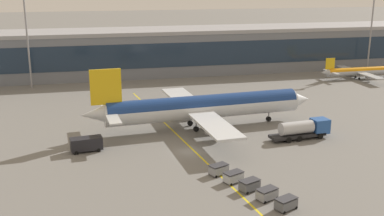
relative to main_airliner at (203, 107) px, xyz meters
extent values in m
plane|color=slate|center=(-5.39, -11.59, -4.02)|extent=(700.00, 700.00, 0.00)
cube|color=yellow|center=(-4.67, -9.59, -4.01)|extent=(10.17, 79.43, 0.01)
cube|color=slate|center=(-7.56, 53.74, 1.92)|extent=(191.50, 17.11, 11.87)
cube|color=#1E2D42|center=(-7.56, 45.12, 2.51)|extent=(185.76, 0.16, 6.65)
cube|color=#99999E|center=(-7.56, 53.74, 8.35)|extent=(195.33, 17.45, 1.00)
cylinder|color=silver|center=(0.27, 0.02, -0.15)|extent=(36.83, 6.63, 4.09)
cylinder|color=navy|center=(0.27, 0.02, 0.22)|extent=(36.09, 6.42, 3.93)
cone|color=silver|center=(19.97, 1.39, -0.15)|extent=(4.35, 4.16, 3.89)
cone|color=silver|center=(-19.63, -1.37, 0.26)|extent=(5.14, 3.81, 3.48)
cube|color=gold|center=(-17.50, -1.22, 4.96)|extent=(5.33, 0.73, 6.14)
cube|color=silver|center=(-17.29, 2.90, 0.46)|extent=(2.45, 6.67, 0.24)
cube|color=silver|center=(-16.72, -5.27, 0.46)|extent=(2.45, 6.67, 0.24)
cube|color=silver|center=(-1.90, 9.63, -0.46)|extent=(5.86, 15.68, 0.40)
cube|color=silver|center=(-0.55, -9.80, -0.46)|extent=(5.86, 15.68, 0.40)
cylinder|color=#939399|center=(-0.71, 6.94, -1.89)|extent=(3.30, 2.47, 2.25)
cylinder|color=#939399|center=(0.26, -6.97, -1.89)|extent=(3.30, 2.47, 2.25)
cylinder|color=black|center=(13.43, 0.94, -3.52)|extent=(1.03, 0.47, 1.00)
cylinder|color=slate|center=(13.43, 0.94, -2.61)|extent=(0.20, 0.20, 1.82)
cylinder|color=black|center=(-2.05, 1.70, -3.52)|extent=(1.03, 0.47, 1.00)
cylinder|color=slate|center=(-2.05, 1.70, -2.61)|extent=(0.20, 0.20, 1.82)
cylinder|color=black|center=(-1.79, -1.97, -3.52)|extent=(1.03, 0.47, 1.00)
cylinder|color=slate|center=(-1.79, -1.97, -2.61)|extent=(0.20, 0.20, 1.82)
cube|color=#232326|center=(14.24, -9.99, -3.27)|extent=(10.19, 3.45, 0.50)
cube|color=#26519E|center=(18.62, -9.57, -2.02)|extent=(3.03, 2.76, 2.50)
cube|color=black|center=(19.88, -9.45, -1.52)|extent=(0.38, 2.30, 1.12)
cylinder|color=#B7BABF|center=(13.96, -10.02, -1.92)|extent=(6.18, 2.77, 2.20)
cylinder|color=black|center=(17.95, -8.44, -3.52)|extent=(1.03, 0.44, 1.00)
cylinder|color=black|center=(18.18, -10.81, -3.52)|extent=(1.03, 0.44, 1.00)
cylinder|color=black|center=(13.83, -8.84, -3.52)|extent=(1.03, 0.44, 1.00)
cylinder|color=black|center=(14.06, -11.20, -3.52)|extent=(1.03, 0.44, 1.00)
cylinder|color=black|center=(11.74, -9.04, -3.52)|extent=(1.03, 0.44, 1.00)
cylinder|color=black|center=(11.97, -11.41, -3.52)|extent=(1.03, 0.44, 1.00)
cube|color=black|center=(-21.28, -7.61, -2.72)|extent=(5.22, 2.70, 2.00)
cube|color=black|center=(-20.04, -7.45, -2.37)|extent=(1.97, 2.09, 0.60)
cylinder|color=black|center=(-19.66, -6.45, -3.72)|extent=(0.63, 0.32, 0.60)
cylinder|color=black|center=(-19.42, -8.33, -3.72)|extent=(0.63, 0.32, 0.60)
cylinder|color=black|center=(-23.13, -6.88, -3.72)|extent=(0.63, 0.32, 0.60)
cylinder|color=black|center=(-22.90, -8.76, -3.72)|extent=(0.63, 0.32, 0.60)
cube|color=#595B60|center=(1.70, -33.13, -3.29)|extent=(2.98, 2.39, 1.10)
cube|color=#333338|center=(1.70, -33.13, -2.59)|extent=(3.04, 2.44, 0.10)
cylinder|color=black|center=(1.03, -34.22, -3.84)|extent=(0.38, 0.25, 0.36)
cylinder|color=black|center=(0.45, -32.84, -3.84)|extent=(0.38, 0.25, 0.36)
cylinder|color=black|center=(2.95, -33.42, -3.84)|extent=(0.38, 0.25, 0.36)
cylinder|color=black|center=(2.37, -32.03, -3.84)|extent=(0.38, 0.25, 0.36)
cube|color=gray|center=(0.47, -30.17, -3.29)|extent=(2.98, 2.39, 1.10)
cube|color=#333338|center=(0.47, -30.17, -2.59)|extent=(3.04, 2.44, 0.10)
cylinder|color=black|center=(-0.20, -31.27, -3.84)|extent=(0.38, 0.25, 0.36)
cylinder|color=black|center=(-0.78, -29.88, -3.84)|extent=(0.38, 0.25, 0.36)
cylinder|color=black|center=(1.72, -30.46, -3.84)|extent=(0.38, 0.25, 0.36)
cylinder|color=black|center=(1.14, -29.08, -3.84)|extent=(0.38, 0.25, 0.36)
cube|color=#595B60|center=(-0.77, -27.22, -3.29)|extent=(2.98, 2.39, 1.10)
cube|color=#333338|center=(-0.77, -27.22, -2.59)|extent=(3.04, 2.44, 0.10)
cylinder|color=black|center=(-1.44, -28.32, -3.84)|extent=(0.38, 0.25, 0.36)
cylinder|color=black|center=(-2.02, -26.93, -3.84)|extent=(0.38, 0.25, 0.36)
cylinder|color=black|center=(0.48, -27.51, -3.84)|extent=(0.38, 0.25, 0.36)
cylinder|color=black|center=(-0.10, -26.13, -3.84)|extent=(0.38, 0.25, 0.36)
cube|color=#B2B7BC|center=(-2.01, -24.27, -3.29)|extent=(2.98, 2.39, 1.10)
cube|color=#333338|center=(-2.01, -24.27, -2.59)|extent=(3.04, 2.44, 0.10)
cylinder|color=black|center=(-2.68, -25.37, -3.84)|extent=(0.38, 0.25, 0.36)
cylinder|color=black|center=(-3.25, -23.98, -3.84)|extent=(0.38, 0.25, 0.36)
cylinder|color=black|center=(-0.76, -24.56, -3.84)|extent=(0.38, 0.25, 0.36)
cylinder|color=black|center=(-1.34, -23.18, -3.84)|extent=(0.38, 0.25, 0.36)
cube|color=gray|center=(-3.24, -21.32, -3.29)|extent=(2.98, 2.39, 1.10)
cube|color=#333338|center=(-3.24, -21.32, -2.59)|extent=(3.04, 2.44, 0.10)
cylinder|color=black|center=(-3.91, -22.41, -3.84)|extent=(0.38, 0.25, 0.36)
cylinder|color=black|center=(-4.49, -21.03, -3.84)|extent=(0.38, 0.25, 0.36)
cylinder|color=black|center=(-1.99, -21.61, -3.84)|extent=(0.38, 0.25, 0.36)
cylinder|color=black|center=(-2.57, -20.23, -3.84)|extent=(0.38, 0.25, 0.36)
cylinder|color=#B2B7BC|center=(54.09, 32.87, -1.98)|extent=(21.01, 2.26, 2.04)
cylinder|color=orange|center=(54.09, 32.87, -1.80)|extent=(20.59, 2.18, 1.96)
cone|color=#B2B7BC|center=(42.78, 32.75, -1.78)|extent=(2.47, 1.76, 1.74)
cube|color=gold|center=(44.10, 32.77, 0.57)|extent=(2.66, 0.23, 3.07)
cube|color=#B2B7BC|center=(44.58, 34.82, -1.68)|extent=(1.15, 3.28, 0.13)
cube|color=#B2B7BC|center=(44.62, 30.73, -1.68)|extent=(1.15, 3.28, 0.13)
cube|color=#B2B7BC|center=(53.20, 38.29, -2.14)|extent=(2.76, 8.84, 0.22)
cube|color=#B2B7BC|center=(53.31, 27.43, -2.14)|extent=(2.76, 8.84, 0.22)
cylinder|color=#939399|center=(53.77, 36.71, -2.86)|extent=(1.59, 1.14, 1.12)
cylinder|color=#939399|center=(53.85, 29.03, -2.86)|extent=(1.59, 1.14, 1.12)
cylinder|color=black|center=(52.82, 33.78, -3.74)|extent=(0.56, 0.23, 0.56)
cylinder|color=slate|center=(52.82, 33.78, -3.23)|extent=(0.11, 0.11, 1.01)
cylinder|color=black|center=(52.84, 31.94, -3.74)|extent=(0.56, 0.23, 0.56)
cylinder|color=slate|center=(52.84, 31.94, -3.23)|extent=(0.11, 0.11, 1.01)
cylinder|color=gray|center=(-34.11, 41.74, 8.82)|extent=(0.44, 0.44, 25.68)
cylinder|color=gray|center=(61.64, 41.74, 7.30)|extent=(0.44, 0.44, 22.64)
camera|label=1|loc=(-20.88, -79.86, 22.70)|focal=43.55mm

